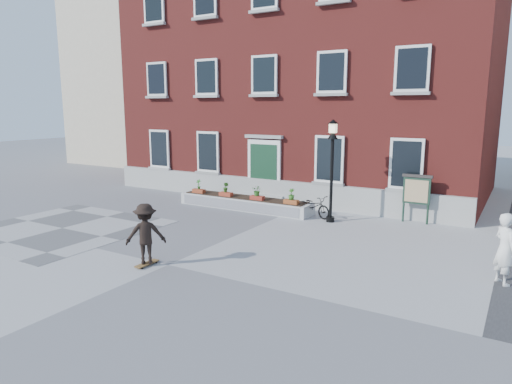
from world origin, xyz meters
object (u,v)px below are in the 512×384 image
Objects in this scene: skateboarder at (146,234)px; bicycle at (314,206)px; notice_board at (417,191)px; lamp_post at (332,157)px; bystander at (505,249)px.

bicycle is at bearing 77.71° from skateboarder.
notice_board is 1.05× the size of skateboarder.
lamp_post is at bearing 70.70° from skateboarder.
bystander is at bearing 22.61° from skateboarder.
bicycle is 3.98m from notice_board.
bicycle is at bearing 155.65° from lamp_post.
notice_board is (2.85, 1.50, -1.28)m from lamp_post.
notice_board is at bearing 58.43° from skateboarder.
bicycle is 0.95× the size of skateboarder.
lamp_post is at bearing -152.30° from notice_board.
lamp_post reaches higher than bicycle.
bystander is at bearing -101.01° from bicycle.
lamp_post reaches higher than notice_board.
bystander is 0.98× the size of notice_board.
notice_board reaches higher than skateboarder.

